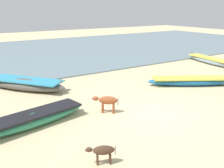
{
  "coord_description": "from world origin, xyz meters",
  "views": [
    {
      "loc": [
        -6.66,
        -7.13,
        4.2
      ],
      "look_at": [
        -0.16,
        2.91,
        0.6
      ],
      "focal_mm": 40.87,
      "sensor_mm": 36.0,
      "label": 1
    }
  ],
  "objects": [
    {
      "name": "calf_far_dark",
      "position": [
        -3.5,
        -1.78,
        0.4
      ],
      "size": [
        0.81,
        0.52,
        0.55
      ],
      "rotation": [
        0.0,
        0.0,
        2.68
      ],
      "color": "#4C3323",
      "rests_on": "ground"
    },
    {
      "name": "calf_near_rust",
      "position": [
        -1.47,
        1.25,
        0.51
      ],
      "size": [
        0.95,
        0.84,
        0.71
      ],
      "rotation": [
        0.0,
        0.0,
        2.46
      ],
      "color": "#9E4C28",
      "rests_on": "ground"
    },
    {
      "name": "fishing_boat_4",
      "position": [
        -4.43,
        1.7,
        0.26
      ],
      "size": [
        4.42,
        1.76,
        0.68
      ],
      "rotation": [
        0.0,
        0.0,
        3.33
      ],
      "color": "#338C66",
      "rests_on": "ground"
    },
    {
      "name": "fishing_boat_2",
      "position": [
        10.34,
        4.94,
        0.26
      ],
      "size": [
        1.68,
        4.96,
        0.67
      ],
      "rotation": [
        0.0,
        0.0,
        1.42
      ],
      "color": "#8CA5B7",
      "rests_on": "ground"
    },
    {
      "name": "fishing_boat_0",
      "position": [
        -3.52,
        6.25,
        0.31
      ],
      "size": [
        3.89,
        4.48,
        0.78
      ],
      "rotation": [
        0.0,
        0.0,
        5.38
      ],
      "color": "#5B5651",
      "rests_on": "ground"
    },
    {
      "name": "sea_water",
      "position": [
        0.0,
        17.16,
        0.04
      ],
      "size": [
        60.0,
        20.0,
        0.08
      ],
      "primitive_type": "cube",
      "color": "slate",
      "rests_on": "ground"
    },
    {
      "name": "ground",
      "position": [
        0.0,
        0.0,
        0.0
      ],
      "size": [
        80.0,
        80.0,
        0.0
      ],
      "primitive_type": "plane",
      "color": "beige"
    },
    {
      "name": "fishing_boat_3",
      "position": [
        4.58,
        1.96,
        0.25
      ],
      "size": [
        4.76,
        3.33,
        0.65
      ],
      "rotation": [
        0.0,
        0.0,
        5.75
      ],
      "color": "#1E669E",
      "rests_on": "ground"
    }
  ]
}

